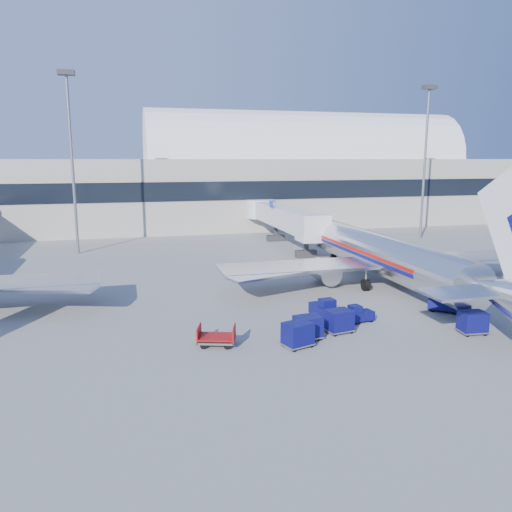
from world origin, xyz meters
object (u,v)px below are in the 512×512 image
object	(u,v)px
barrier_near	(475,283)
cart_train_a	(339,321)
tug_lead	(359,314)
tug_left	(324,309)
cart_open_red	(217,339)
cart_train_c	(298,334)
cart_train_b	(308,327)
tug_right	(443,302)
mast_east	(426,140)
jetbridge_near	(280,216)
mast_west	(70,136)
cart_solo_near	(473,322)
airliner_main	(387,256)
barrier_mid	(504,281)

from	to	relation	value
barrier_near	cart_train_a	bearing A→B (deg)	-154.56
tug_lead	tug_left	world-z (taller)	tug_left
cart_train_a	cart_open_red	world-z (taller)	cart_train_a
tug_lead	cart_train_a	distance (m)	2.97
cart_train_c	cart_train_b	bearing A→B (deg)	28.19
barrier_near	tug_right	distance (m)	9.55
mast_east	jetbridge_near	bearing A→B (deg)	177.93
cart_open_red	tug_right	bearing A→B (deg)	25.87
jetbridge_near	cart_train_a	world-z (taller)	jetbridge_near
cart_train_a	cart_open_red	bearing A→B (deg)	171.37
mast_west	cart_open_red	world-z (taller)	mast_west
cart_train_a	cart_train_c	size ratio (longest dim) A/B	0.94
cart_train_a	cart_train_c	bearing A→B (deg)	-163.87
mast_west	tug_lead	size ratio (longest dim) A/B	10.33
tug_lead	cart_train_b	world-z (taller)	cart_train_b
tug_lead	cart_solo_near	size ratio (longest dim) A/B	1.14
airliner_main	cart_solo_near	bearing A→B (deg)	-93.18
airliner_main	mast_west	size ratio (longest dim) A/B	1.65
tug_left	cart_open_red	world-z (taller)	tug_left
airliner_main	cart_train_a	xyz separation A→B (m)	(-9.66, -10.91, -2.06)
barrier_mid	barrier_near	bearing A→B (deg)	180.00
tug_right	tug_left	bearing A→B (deg)	-144.58
mast_west	barrier_mid	bearing A→B (deg)	-34.14
barrier_mid	tug_right	size ratio (longest dim) A/B	1.13
barrier_mid	cart_train_c	world-z (taller)	cart_train_c
jetbridge_near	cart_open_red	bearing A→B (deg)	-113.08
barrier_mid	cart_open_red	world-z (taller)	barrier_mid
barrier_near	tug_left	distance (m)	18.20
cart_train_a	airliner_main	bearing A→B (deg)	37.85
barrier_mid	cart_train_c	size ratio (longest dim) A/B	1.36
barrier_near	cart_solo_near	bearing A→B (deg)	-128.59
barrier_mid	mast_east	bearing A→B (deg)	72.74
barrier_near	barrier_mid	xyz separation A→B (m)	(3.30, 0.00, 0.00)
jetbridge_near	barrier_mid	world-z (taller)	jetbridge_near
tug_lead	cart_train_a	xyz separation A→B (m)	(-2.38, -1.75, 0.26)
cart_train_b	tug_right	bearing A→B (deg)	6.96
cart_open_red	cart_train_a	bearing A→B (deg)	19.27
tug_left	tug_right	bearing A→B (deg)	-101.34
mast_west	mast_east	size ratio (longest dim) A/B	1.00
jetbridge_near	barrier_near	distance (m)	30.82
tug_left	mast_west	bearing A→B (deg)	24.62
barrier_mid	cart_open_red	xyz separation A→B (m)	(-29.68, -8.70, 0.01)
barrier_near	airliner_main	bearing A→B (deg)	162.61
tug_left	cart_train_b	bearing A→B (deg)	137.75
tug_left	cart_train_a	size ratio (longest dim) A/B	1.27
jetbridge_near	barrier_mid	size ratio (longest dim) A/B	9.17
barrier_mid	cart_train_b	distance (m)	25.23
barrier_mid	cart_solo_near	distance (m)	16.29
cart_open_red	barrier_near	bearing A→B (deg)	35.55
mast_west	mast_east	bearing A→B (deg)	0.00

